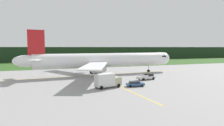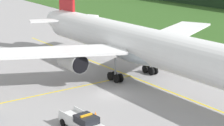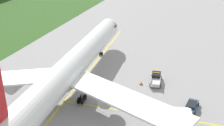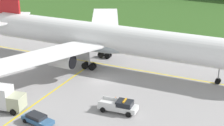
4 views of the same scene
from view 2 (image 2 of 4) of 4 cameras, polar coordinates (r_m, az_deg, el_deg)
name	(u,v)px [view 2 (image 2 of 4)]	position (r m, az deg, el deg)	size (l,w,h in m)	color
ground	(111,94)	(49.65, -0.22, -4.59)	(320.00, 320.00, 0.00)	gray
taxiway_centerline_main	(148,83)	(54.13, 5.37, -2.97)	(78.19, 0.30, 0.01)	yellow
taxiway_centerline_spur	(3,103)	(48.56, -15.68, -5.63)	(38.73, 0.30, 0.01)	yellow
airliner	(146,46)	(53.38, 4.95, 2.43)	(58.15, 47.52, 15.23)	white
ops_pickup_truck	(82,122)	(39.45, -4.42, -8.59)	(5.66, 2.76, 1.94)	silver
apron_cone	(95,115)	(42.41, -2.46, -7.61)	(0.60, 0.60, 0.75)	black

